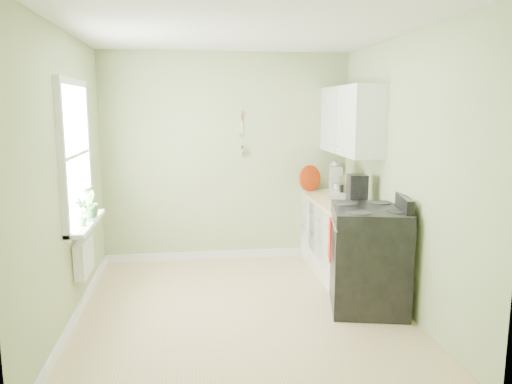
{
  "coord_description": "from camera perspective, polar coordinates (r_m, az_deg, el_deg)",
  "views": [
    {
      "loc": [
        -0.49,
        -4.67,
        2.01
      ],
      "look_at": [
        0.22,
        0.55,
        1.11
      ],
      "focal_mm": 35.0,
      "sensor_mm": 36.0,
      "label": 1
    }
  ],
  "objects": [
    {
      "name": "plant_a",
      "position": [
        4.95,
        -19.32,
        -2.15
      ],
      "size": [
        0.17,
        0.17,
        0.27
      ],
      "primitive_type": "imported",
      "rotation": [
        0.0,
        0.0,
        0.82
      ],
      "color": "#4C833E",
      "rests_on": "window_sill"
    },
    {
      "name": "coffee_maker",
      "position": [
        5.7,
        11.44,
        0.13
      ],
      "size": [
        0.22,
        0.24,
        0.35
      ],
      "color": "black",
      "rests_on": "countertop"
    },
    {
      "name": "floor",
      "position": [
        5.11,
        -1.61,
        -13.54
      ],
      "size": [
        3.2,
        3.6,
        0.02
      ],
      "primitive_type": "cube",
      "color": "tan",
      "rests_on": "ground"
    },
    {
      "name": "stove",
      "position": [
        5.17,
        12.76,
        -7.25
      ],
      "size": [
        0.9,
        0.98,
        1.16
      ],
      "color": "black",
      "rests_on": "floor"
    },
    {
      "name": "wall_utensils",
      "position": [
        6.5,
        -1.6,
        5.81
      ],
      "size": [
        0.02,
        0.14,
        0.58
      ],
      "color": "beige",
      "rests_on": "wall_back"
    },
    {
      "name": "wall_left",
      "position": [
        4.85,
        -20.98,
        1.27
      ],
      "size": [
        0.02,
        3.6,
        2.7
      ],
      "primitive_type": "cube",
      "color": "#A2B179",
      "rests_on": "floor"
    },
    {
      "name": "jar",
      "position": [
        5.32,
        9.65,
        -1.9
      ],
      "size": [
        0.07,
        0.07,
        0.08
      ],
      "color": "#AF9E90",
      "rests_on": "countertop"
    },
    {
      "name": "kettle",
      "position": [
        6.65,
        5.78,
        1.08
      ],
      "size": [
        0.2,
        0.12,
        0.21
      ],
      "color": "silver",
      "rests_on": "countertop"
    },
    {
      "name": "stand_mixer",
      "position": [
        6.16,
        9.31,
        1.08
      ],
      "size": [
        0.34,
        0.41,
        0.44
      ],
      "color": "#B2B2B7",
      "rests_on": "countertop"
    },
    {
      "name": "plant_c",
      "position": [
        5.33,
        -18.5,
        -1.0
      ],
      "size": [
        0.26,
        0.26,
        0.33
      ],
      "primitive_type": "imported",
      "rotation": [
        0.0,
        0.0,
        4.02
      ],
      "color": "#4C833E",
      "rests_on": "window_sill"
    },
    {
      "name": "ceiling",
      "position": [
        4.75,
        -1.77,
        18.21
      ],
      "size": [
        3.2,
        3.6,
        0.02
      ],
      "primitive_type": "cube",
      "color": "white",
      "rests_on": "wall_back"
    },
    {
      "name": "base_cabinets",
      "position": [
        6.15,
        9.53,
        -5.23
      ],
      "size": [
        0.6,
        1.6,
        0.87
      ],
      "primitive_type": "cube",
      "color": "white",
      "rests_on": "floor"
    },
    {
      "name": "countertop",
      "position": [
        6.05,
        9.56,
        -1.07
      ],
      "size": [
        0.64,
        1.6,
        0.04
      ],
      "primitive_type": "cube",
      "color": "beige",
      "rests_on": "base_cabinets"
    },
    {
      "name": "red_tray",
      "position": [
        6.58,
        6.19,
        1.58
      ],
      "size": [
        0.34,
        0.2,
        0.34
      ],
      "primitive_type": "cylinder",
      "rotation": [
        1.45,
        0.0,
        0.43
      ],
      "color": "#A82D0B",
      "rests_on": "countertop"
    },
    {
      "name": "wall_back",
      "position": [
        6.53,
        -3.36,
        3.92
      ],
      "size": [
        3.2,
        0.02,
        2.7
      ],
      "primitive_type": "cube",
      "color": "#A2B179",
      "rests_on": "floor"
    },
    {
      "name": "upper_cabinets",
      "position": [
        6.08,
        10.77,
        8.06
      ],
      "size": [
        0.35,
        1.4,
        0.8
      ],
      "primitive_type": "cube",
      "color": "white",
      "rests_on": "wall_right"
    },
    {
      "name": "window",
      "position": [
        5.11,
        -20.06,
        3.99
      ],
      "size": [
        0.06,
        1.14,
        1.44
      ],
      "color": "white",
      "rests_on": "wall_left"
    },
    {
      "name": "window_sill",
      "position": [
        5.2,
        -18.85,
        -3.35
      ],
      "size": [
        0.18,
        1.14,
        0.04
      ],
      "primitive_type": "cube",
      "color": "white",
      "rests_on": "wall_left"
    },
    {
      "name": "plant_b",
      "position": [
        5.25,
        -18.65,
        -1.37
      ],
      "size": [
        0.19,
        0.2,
        0.29
      ],
      "primitive_type": "imported",
      "rotation": [
        0.0,
        0.0,
        2.08
      ],
      "color": "#4C833E",
      "rests_on": "window_sill"
    },
    {
      "name": "radiator",
      "position": [
        5.24,
        -19.07,
        -6.99
      ],
      "size": [
        0.12,
        0.5,
        0.35
      ],
      "primitive_type": "cube",
      "color": "white",
      "rests_on": "wall_left"
    },
    {
      "name": "wall_right",
      "position": [
        5.16,
        16.39,
        2.0
      ],
      "size": [
        0.02,
        3.6,
        2.7
      ],
      "primitive_type": "cube",
      "color": "#A2B179",
      "rests_on": "floor"
    }
  ]
}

